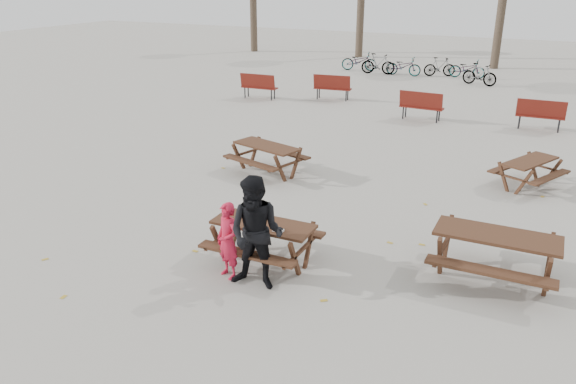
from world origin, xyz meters
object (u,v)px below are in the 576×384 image
at_px(adult, 256,234).
at_px(soda_bottle, 264,224).
at_px(food_tray, 278,230).
at_px(picnic_table_east, 494,257).
at_px(main_picnic_table, 263,233).
at_px(picnic_table_north, 267,159).
at_px(child, 228,241).
at_px(picnic_table_far, 528,173).

bearing_deg(adult, soda_bottle, 99.98).
relative_size(food_tray, picnic_table_east, 0.09).
bearing_deg(main_picnic_table, picnic_table_north, 117.01).
relative_size(soda_bottle, picnic_table_north, 0.10).
bearing_deg(child, food_tray, 59.31).
bearing_deg(picnic_table_far, adult, 177.87).
distance_m(food_tray, child, 0.87).
height_order(picnic_table_north, picnic_table_far, picnic_table_north).
bearing_deg(main_picnic_table, soda_bottle, -58.27).
xyz_separation_m(main_picnic_table, soda_bottle, (0.12, -0.19, 0.26)).
relative_size(picnic_table_north, picnic_table_far, 1.13).
bearing_deg(picnic_table_north, food_tray, -43.71).
bearing_deg(picnic_table_north, picnic_table_east, -11.40).
bearing_deg(food_tray, adult, -99.79).
distance_m(main_picnic_table, soda_bottle, 0.34).
distance_m(child, picnic_table_far, 8.05).
height_order(soda_bottle, picnic_table_east, soda_bottle).
distance_m(soda_bottle, child, 0.68).
distance_m(main_picnic_table, adult, 0.90).
relative_size(picnic_table_east, picnic_table_far, 1.26).
bearing_deg(child, picnic_table_far, 80.98).
relative_size(soda_bottle, adult, 0.09).
height_order(food_tray, soda_bottle, soda_bottle).
xyz_separation_m(food_tray, adult, (-0.10, -0.58, 0.17)).
bearing_deg(picnic_table_far, picnic_table_north, 133.04).
height_order(food_tray, child, child).
xyz_separation_m(main_picnic_table, picnic_table_east, (3.76, 1.12, -0.16)).
height_order(main_picnic_table, food_tray, food_tray).
bearing_deg(picnic_table_far, child, 173.91).
relative_size(child, picnic_table_east, 0.68).
height_order(soda_bottle, adult, adult).
bearing_deg(food_tray, child, -143.70).
distance_m(child, picnic_table_north, 5.28).
bearing_deg(picnic_table_far, food_tray, 176.41).
distance_m(child, adult, 0.66).
distance_m(soda_bottle, picnic_table_east, 3.90).
bearing_deg(soda_bottle, child, -129.95).
distance_m(main_picnic_table, food_tray, 0.48).
height_order(main_picnic_table, picnic_table_east, picnic_table_east).
xyz_separation_m(soda_bottle, picnic_table_east, (3.64, 1.32, -0.42)).
distance_m(food_tray, adult, 0.61).
bearing_deg(child, adult, 16.15).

